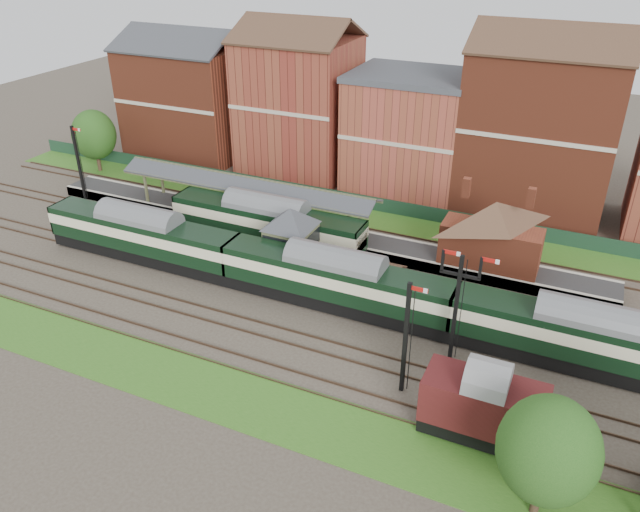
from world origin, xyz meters
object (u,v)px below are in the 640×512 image
at_px(dmu_train, 335,280).
at_px(platform_railcar, 267,223).
at_px(signal_box, 291,240).
at_px(semaphore_bracket, 457,301).
at_px(goods_van_a, 483,406).

height_order(dmu_train, platform_railcar, platform_railcar).
bearing_deg(dmu_train, signal_box, 148.72).
xyz_separation_m(signal_box, platform_railcar, (-4.10, 3.25, -0.73)).
xyz_separation_m(semaphore_bracket, goods_van_a, (3.30, -6.50, -2.30)).
bearing_deg(platform_railcar, signal_box, -38.43).
relative_size(semaphore_bracket, platform_railcar, 0.45).
height_order(dmu_train, goods_van_a, dmu_train).
height_order(semaphore_bracket, dmu_train, semaphore_bracket).
bearing_deg(semaphore_bracket, signal_box, 159.08).
bearing_deg(signal_box, dmu_train, -31.28).
relative_size(signal_box, semaphore_bracket, 0.73).
relative_size(signal_box, platform_railcar, 0.33).
bearing_deg(dmu_train, goods_van_a, -34.72).
relative_size(semaphore_bracket, dmu_train, 0.15).
relative_size(dmu_train, goods_van_a, 7.98).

